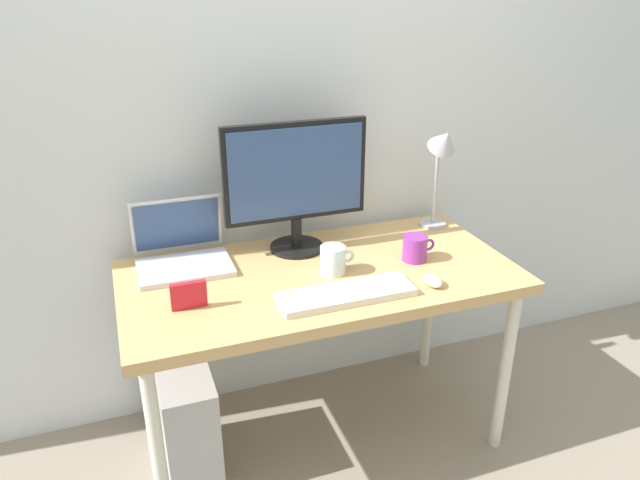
{
  "coord_description": "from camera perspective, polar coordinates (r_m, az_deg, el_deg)",
  "views": [
    {
      "loc": [
        -0.63,
        -1.73,
        1.65
      ],
      "look_at": [
        0.0,
        0.0,
        0.84
      ],
      "focal_mm": 33.37,
      "sensor_mm": 36.0,
      "label": 1
    }
  ],
  "objects": [
    {
      "name": "coffee_mug",
      "position": [
        2.15,
        9.12,
        -0.77
      ],
      "size": [
        0.12,
        0.09,
        0.09
      ],
      "color": "purple",
      "rests_on": "desk"
    },
    {
      "name": "back_wall",
      "position": [
        2.25,
        -3.59,
        14.73
      ],
      "size": [
        4.4,
        0.04,
        2.6
      ],
      "primitive_type": "cube",
      "color": "silver",
      "rests_on": "ground_plane"
    },
    {
      "name": "computer_tower",
      "position": [
        2.26,
        -12.55,
        -16.47
      ],
      "size": [
        0.18,
        0.36,
        0.42
      ],
      "primitive_type": "cube",
      "color": "#B2B2B7",
      "rests_on": "ground_plane"
    },
    {
      "name": "photo_frame",
      "position": [
        1.86,
        -12.48,
        -5.17
      ],
      "size": [
        0.11,
        0.03,
        0.09
      ],
      "primitive_type": "cube",
      "rotation": [
        0.11,
        0.0,
        0.0
      ],
      "color": "red",
      "rests_on": "desk"
    },
    {
      "name": "ground_plane",
      "position": [
        2.47,
        0.0,
        -18.13
      ],
      "size": [
        6.0,
        6.0,
        0.0
      ],
      "primitive_type": "plane",
      "color": "gray"
    },
    {
      "name": "mouse",
      "position": [
        2.0,
        10.76,
        -3.83
      ],
      "size": [
        0.06,
        0.09,
        0.03
      ],
      "primitive_type": "ellipsoid",
      "color": "silver",
      "rests_on": "desk"
    },
    {
      "name": "desk_lamp",
      "position": [
        2.37,
        11.64,
        7.92
      ],
      "size": [
        0.11,
        0.16,
        0.43
      ],
      "color": "#B2B2B7",
      "rests_on": "desk"
    },
    {
      "name": "desk",
      "position": [
        2.09,
        0.0,
        -4.65
      ],
      "size": [
        1.36,
        0.68,
        0.72
      ],
      "color": "tan",
      "rests_on": "ground_plane"
    },
    {
      "name": "monitor",
      "position": [
        2.13,
        -2.34,
        5.81
      ],
      "size": [
        0.53,
        0.2,
        0.48
      ],
      "color": "black",
      "rests_on": "desk"
    },
    {
      "name": "laptop",
      "position": [
        2.15,
        -13.14,
        -0.86
      ],
      "size": [
        0.32,
        0.27,
        0.23
      ],
      "color": "silver",
      "rests_on": "desk"
    },
    {
      "name": "keyboard",
      "position": [
        1.9,
        2.55,
        -5.2
      ],
      "size": [
        0.44,
        0.14,
        0.02
      ],
      "primitive_type": "cube",
      "color": "silver",
      "rests_on": "desk"
    },
    {
      "name": "glass_cup",
      "position": [
        2.03,
        1.28,
        -1.92
      ],
      "size": [
        0.12,
        0.09,
        0.1
      ],
      "color": "silver",
      "rests_on": "desk"
    }
  ]
}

